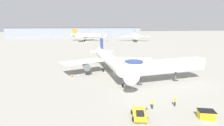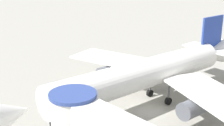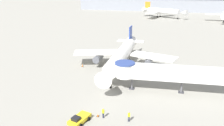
# 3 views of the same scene
# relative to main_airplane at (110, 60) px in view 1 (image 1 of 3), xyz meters

# --- Properties ---
(ground_plane) EXTENTS (800.00, 800.00, 0.00)m
(ground_plane) POSITION_rel_main_airplane_xyz_m (1.49, -0.44, -3.95)
(ground_plane) COLOR gray
(main_airplane) EXTENTS (28.48, 33.28, 9.31)m
(main_airplane) POSITION_rel_main_airplane_xyz_m (0.00, 0.00, 0.00)
(main_airplane) COLOR white
(main_airplane) RESTS_ON ground_plane
(jet_bridge) EXTENTS (21.38, 5.85, 5.78)m
(jet_bridge) POSITION_rel_main_airplane_xyz_m (10.74, -10.52, 0.15)
(jet_bridge) COLOR silver
(jet_bridge) RESTS_ON ground_plane
(pushback_tug_yellow) EXTENTS (2.75, 4.18, 1.38)m
(pushback_tug_yellow) POSITION_rel_main_airplane_xyz_m (-0.02, -25.87, -3.32)
(pushback_tug_yellow) COLOR yellow
(pushback_tug_yellow) RESTS_ON ground_plane
(service_container_yellow) EXTENTS (2.72, 2.25, 1.23)m
(service_container_yellow) POSITION_rel_main_airplane_xyz_m (9.81, -27.77, -3.33)
(service_container_yellow) COLOR yellow
(service_container_yellow) RESTS_ON ground_plane
(traffic_cone_port_wing) EXTENTS (0.49, 0.49, 0.81)m
(traffic_cone_port_wing) POSITION_rel_main_airplane_xyz_m (-10.76, -1.63, -3.56)
(traffic_cone_port_wing) COLOR black
(traffic_cone_port_wing) RESTS_ON ground_plane
(traffic_cone_apron_front) EXTENTS (0.38, 0.38, 0.64)m
(traffic_cone_apron_front) POSITION_rel_main_airplane_xyz_m (2.15, -23.39, -3.65)
(traffic_cone_apron_front) COLOR black
(traffic_cone_apron_front) RESTS_ON ground_plane
(traffic_cone_starboard_wing) EXTENTS (0.50, 0.50, 0.81)m
(traffic_cone_starboard_wing) POSITION_rel_main_airplane_xyz_m (10.94, -0.05, -3.56)
(traffic_cone_starboard_wing) COLOR black
(traffic_cone_starboard_wing) RESTS_ON ground_plane
(ground_crew_marshaller) EXTENTS (0.39, 0.31, 1.78)m
(ground_crew_marshaller) POSITION_rel_main_airplane_xyz_m (7.34, -23.23, -2.92)
(ground_crew_marshaller) COLOR #1E2338
(ground_crew_marshaller) RESTS_ON ground_plane
(ground_crew_wing_walker) EXTENTS (0.39, 0.31, 1.79)m
(ground_crew_wing_walker) POSITION_rel_main_airplane_xyz_m (3.11, -23.46, -2.92)
(ground_crew_wing_walker) COLOR #1E2338
(ground_crew_wing_walker) RESTS_ON ground_plane
(background_jet_orange_tail) EXTENTS (34.23, 31.78, 11.00)m
(background_jet_orange_tail) POSITION_rel_main_airplane_xyz_m (-0.90, 115.81, 0.87)
(background_jet_orange_tail) COLOR white
(background_jet_orange_tail) RESTS_ON ground_plane
(background_jet_green_tail) EXTENTS (27.46, 27.57, 11.70)m
(background_jet_green_tail) POSITION_rel_main_airplane_xyz_m (41.16, 103.66, 1.16)
(background_jet_green_tail) COLOR white
(background_jet_green_tail) RESTS_ON ground_plane
(terminal_building) EXTENTS (155.68, 24.88, 12.34)m
(terminal_building) POSITION_rel_main_airplane_xyz_m (-11.09, 174.56, 2.23)
(terminal_building) COLOR gray
(terminal_building) RESTS_ON ground_plane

